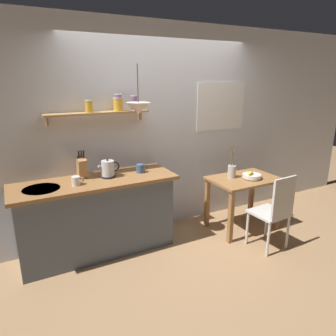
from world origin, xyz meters
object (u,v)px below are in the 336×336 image
(coffee_mug_spare, at_px, (140,168))
(dining_table, at_px, (243,187))
(twig_vase, at_px, (232,171))
(pendant_lamp, at_px, (138,108))
(knife_block, at_px, (82,167))
(electric_kettle, at_px, (108,169))
(fruit_bowl, at_px, (252,176))
(coffee_mug_by_sink, at_px, (76,181))
(dining_chair_near, at_px, (275,210))

(coffee_mug_spare, bearing_deg, dining_table, -12.73)
(twig_vase, distance_m, pendant_lamp, 1.57)
(twig_vase, xyz_separation_m, knife_block, (-1.90, 0.33, 0.23))
(twig_vase, height_order, knife_block, knife_block)
(electric_kettle, distance_m, coffee_mug_spare, 0.40)
(fruit_bowl, distance_m, electric_kettle, 1.89)
(dining_table, bearing_deg, coffee_mug_spare, 167.27)
(twig_vase, height_order, coffee_mug_by_sink, twig_vase)
(dining_chair_near, height_order, pendant_lamp, pendant_lamp)
(fruit_bowl, height_order, electric_kettle, electric_kettle)
(coffee_mug_spare, bearing_deg, dining_chair_near, -35.20)
(pendant_lamp, bearing_deg, electric_kettle, 155.93)
(electric_kettle, height_order, coffee_mug_spare, electric_kettle)
(electric_kettle, distance_m, pendant_lamp, 0.78)
(coffee_mug_by_sink, bearing_deg, twig_vase, -3.41)
(electric_kettle, distance_m, coffee_mug_by_sink, 0.41)
(electric_kettle, height_order, coffee_mug_by_sink, electric_kettle)
(electric_kettle, bearing_deg, twig_vase, -8.08)
(electric_kettle, xyz_separation_m, pendant_lamp, (0.33, -0.15, 0.69))
(dining_chair_near, distance_m, twig_vase, 0.77)
(dining_chair_near, bearing_deg, dining_table, 85.21)
(dining_chair_near, distance_m, knife_block, 2.31)
(electric_kettle, xyz_separation_m, coffee_mug_spare, (0.40, -0.01, -0.04))
(coffee_mug_spare, xyz_separation_m, pendant_lamp, (-0.06, -0.14, 0.74))
(dining_table, xyz_separation_m, coffee_mug_by_sink, (-2.15, 0.21, 0.37))
(knife_block, relative_size, pendant_lamp, 0.63)
(fruit_bowl, bearing_deg, pendant_lamp, 170.94)
(coffee_mug_by_sink, bearing_deg, coffee_mug_spare, 7.33)
(dining_table, distance_m, coffee_mug_spare, 1.46)
(dining_chair_near, height_order, knife_block, knife_block)
(pendant_lamp, bearing_deg, dining_chair_near, -29.82)
(twig_vase, bearing_deg, fruit_bowl, -36.94)
(fruit_bowl, relative_size, coffee_mug_spare, 1.79)
(dining_table, xyz_separation_m, fruit_bowl, (0.07, -0.07, 0.18))
(coffee_mug_spare, height_order, pendant_lamp, pendant_lamp)
(knife_block, bearing_deg, dining_table, -11.65)
(fruit_bowl, relative_size, pendant_lamp, 0.47)
(dining_table, distance_m, twig_vase, 0.28)
(twig_vase, distance_m, coffee_mug_by_sink, 2.02)
(fruit_bowl, height_order, coffee_mug_by_sink, coffee_mug_by_sink)
(fruit_bowl, xyz_separation_m, pendant_lamp, (-1.50, 0.24, 0.94))
(dining_table, relative_size, knife_block, 2.76)
(coffee_mug_spare, bearing_deg, pendant_lamp, -113.95)
(dining_chair_near, bearing_deg, pendant_lamp, 150.18)
(knife_block, xyz_separation_m, pendant_lamp, (0.61, -0.25, 0.66))
(dining_chair_near, height_order, twig_vase, twig_vase)
(coffee_mug_spare, bearing_deg, twig_vase, -10.18)
(twig_vase, bearing_deg, dining_chair_near, -82.65)
(dining_chair_near, relative_size, electric_kettle, 3.79)
(fruit_bowl, bearing_deg, dining_table, 134.02)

